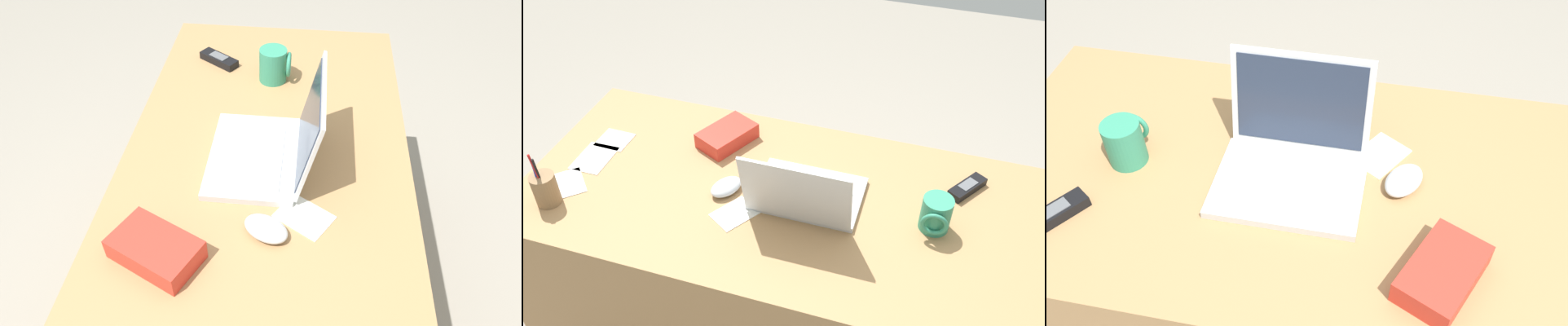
% 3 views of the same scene
% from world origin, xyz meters
% --- Properties ---
extents(desk, '(1.56, 0.74, 0.70)m').
position_xyz_m(desk, '(0.00, 0.00, 0.35)').
color(desk, '#A87C4F').
rests_on(desk, ground).
extents(laptop, '(0.32, 0.28, 0.24)m').
position_xyz_m(laptop, '(-0.08, 0.02, 0.75)').
color(laptop, silver).
rests_on(laptop, desk).
extents(computer_mouse, '(0.11, 0.13, 0.04)m').
position_xyz_m(computer_mouse, '(0.16, 0.03, 0.72)').
color(computer_mouse, silver).
rests_on(computer_mouse, desk).
extents(coffee_mug_white, '(0.08, 0.10, 0.10)m').
position_xyz_m(coffee_mug_white, '(-0.45, -0.01, 0.76)').
color(coffee_mug_white, '#338C6B').
rests_on(coffee_mug_white, desk).
extents(cordless_phone, '(0.11, 0.14, 0.03)m').
position_xyz_m(cordless_phone, '(-0.53, -0.20, 0.72)').
color(cordless_phone, black).
rests_on(cordless_phone, desk).
extents(snack_bag, '(0.18, 0.22, 0.05)m').
position_xyz_m(snack_bag, '(0.25, -0.20, 0.73)').
color(snack_bag, red).
rests_on(snack_bag, desk).
extents(paper_note_near_laptop, '(0.14, 0.15, 0.00)m').
position_xyz_m(paper_note_near_laptop, '(0.10, 0.11, 0.70)').
color(paper_note_near_laptop, white).
rests_on(paper_note_near_laptop, desk).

